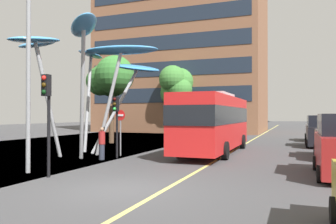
# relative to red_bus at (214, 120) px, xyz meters

# --- Properties ---
(ground) EXTENTS (120.00, 240.00, 0.10)m
(ground) POSITION_rel_red_bus_xyz_m (-1.15, -10.99, -2.05)
(ground) COLOR #424244
(red_bus) EXTENTS (2.80, 10.86, 3.66)m
(red_bus) POSITION_rel_red_bus_xyz_m (0.00, 0.00, 0.00)
(red_bus) COLOR red
(red_bus) RESTS_ON ground
(leaf_sculpture) EXTENTS (9.70, 9.71, 7.21)m
(leaf_sculpture) POSITION_rel_red_bus_xyz_m (-6.68, -3.48, 3.80)
(leaf_sculpture) COLOR #9EA0A5
(leaf_sculpture) RESTS_ON ground
(traffic_light_kerb_near) EXTENTS (0.28, 0.42, 3.84)m
(traffic_light_kerb_near) POSITION_rel_red_bus_xyz_m (-3.97, -10.26, 0.77)
(traffic_light_kerb_near) COLOR black
(traffic_light_kerb_near) RESTS_ON ground
(traffic_light_kerb_far) EXTENTS (0.28, 0.42, 3.32)m
(traffic_light_kerb_far) POSITION_rel_red_bus_xyz_m (-4.37, -4.40, 0.41)
(traffic_light_kerb_far) COLOR black
(traffic_light_kerb_far) RESTS_ON ground
(car_parked_far) EXTENTS (2.04, 4.40, 2.19)m
(car_parked_far) POSITION_rel_red_bus_xyz_m (6.66, -0.32, -0.97)
(car_parked_far) COLOR gray
(car_parked_far) RESTS_ON ground
(car_side_street) EXTENTS (2.04, 4.49, 2.30)m
(car_side_street) POSITION_rel_red_bus_xyz_m (6.35, 6.59, -0.93)
(car_side_street) COLOR black
(car_side_street) RESTS_ON ground
(car_far_side) EXTENTS (2.10, 4.29, 2.24)m
(car_far_side) POSITION_rel_red_bus_xyz_m (6.49, 12.37, -0.95)
(car_far_side) COLOR silver
(car_far_side) RESTS_ON ground
(street_lamp) EXTENTS (1.49, 0.44, 9.06)m
(street_lamp) POSITION_rel_red_bus_xyz_m (-5.14, -9.67, 3.62)
(street_lamp) COLOR gray
(street_lamp) RESTS_ON ground
(tree_pavement_near) EXTENTS (4.82, 4.62, 7.05)m
(tree_pavement_near) POSITION_rel_red_bus_xyz_m (-9.62, 3.83, 3.31)
(tree_pavement_near) COLOR brown
(tree_pavement_near) RESTS_ON ground
(tree_pavement_far) EXTENTS (4.27, 4.63, 8.37)m
(tree_pavement_far) POSITION_rel_red_bus_xyz_m (-9.05, 18.93, 3.81)
(tree_pavement_far) COLOR brown
(tree_pavement_far) RESTS_ON ground
(pedestrian) EXTENTS (0.34, 0.34, 1.70)m
(pedestrian) POSITION_rel_red_bus_xyz_m (-4.77, -5.19, -1.15)
(pedestrian) COLOR #2D3342
(pedestrian) RESTS_ON ground
(no_entry_sign) EXTENTS (0.60, 0.12, 2.62)m
(no_entry_sign) POSITION_rel_red_bus_xyz_m (-4.71, -3.30, -0.26)
(no_entry_sign) COLOR gray
(no_entry_sign) RESTS_ON ground
(backdrop_building) EXTENTS (22.42, 14.13, 26.59)m
(backdrop_building) POSITION_rel_red_bus_xyz_m (-10.59, 26.36, 11.30)
(backdrop_building) COLOR brown
(backdrop_building) RESTS_ON ground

